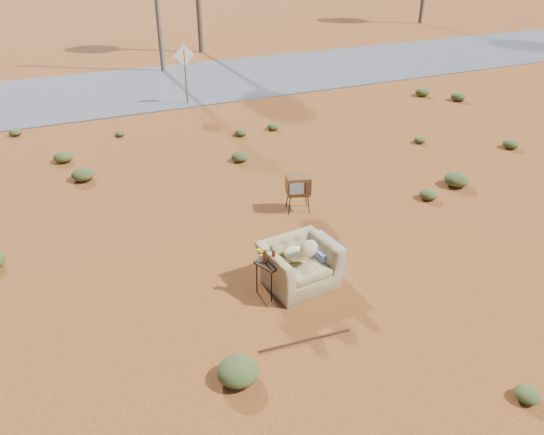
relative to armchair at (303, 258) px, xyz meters
name	(u,v)px	position (x,y,z in m)	size (l,w,h in m)	color
ground	(298,283)	(-0.11, -0.04, -0.51)	(140.00, 140.00, 0.00)	#964F1E
highway	(131,89)	(-0.11, 14.96, -0.49)	(140.00, 7.00, 0.04)	#565659
armchair	(303,258)	(0.00, 0.00, 0.00)	(1.54, 1.08, 1.10)	#988353
tv_unit	(298,185)	(1.22, 2.57, 0.14)	(0.65, 0.58, 0.88)	black
side_table	(269,261)	(-0.72, -0.06, 0.18)	(0.60, 0.60, 0.95)	#3D2616
rusty_bar	(305,340)	(-0.74, -1.49, -0.49)	(0.04, 0.04, 1.56)	#502415
road_sign	(185,64)	(1.39, 11.96, 0.99)	(0.78, 0.06, 2.19)	brown
scrub_patch	(187,191)	(-0.94, 4.37, -0.37)	(17.49, 8.07, 0.33)	#465123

